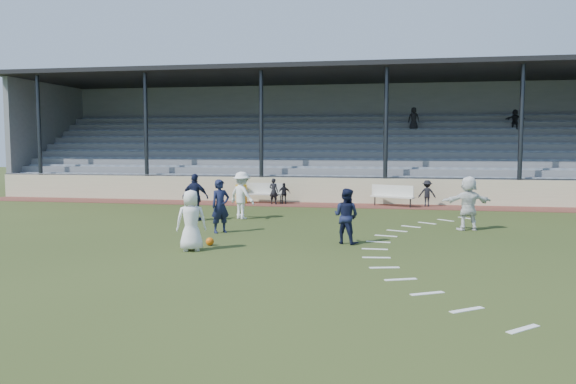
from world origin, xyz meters
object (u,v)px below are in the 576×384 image
object	(u,v)px
bench_right	(392,194)
trash_bin	(241,194)
player_navy_lead	(220,206)
football	(210,241)
player_white_lead	(191,220)
bench_left	(264,191)

from	to	relation	value
bench_right	trash_bin	size ratio (longest dim) A/B	2.28
trash_bin	player_navy_lead	world-z (taller)	player_navy_lead
football	player_white_lead	bearing A→B (deg)	-106.77
bench_left	player_white_lead	bearing A→B (deg)	-86.15
trash_bin	football	size ratio (longest dim) A/B	3.85
bench_right	player_white_lead	distance (m)	12.78
bench_left	player_navy_lead	size ratio (longest dim) A/B	1.17
player_navy_lead	trash_bin	bearing A→B (deg)	57.73
player_navy_lead	player_white_lead	bearing A→B (deg)	-130.61
player_white_lead	bench_left	bearing A→B (deg)	-106.30
trash_bin	player_navy_lead	bearing A→B (deg)	-79.27
bench_left	trash_bin	bearing A→B (deg)	-165.43
bench_left	football	xyz separation A→B (m)	(0.96, -11.09, -0.47)
bench_left	trash_bin	world-z (taller)	bench_left
trash_bin	football	distance (m)	11.01
football	player_navy_lead	xyz separation A→B (m)	(-0.37, 2.22, 0.74)
trash_bin	football	world-z (taller)	trash_bin
bench_right	football	bearing A→B (deg)	-93.04
bench_left	bench_right	xyz separation A→B (m)	(6.04, -0.28, 0.00)
trash_bin	player_navy_lead	xyz separation A→B (m)	(1.63, -8.60, 0.40)
football	bench_right	bearing A→B (deg)	64.85
bench_right	trash_bin	bearing A→B (deg)	-158.01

